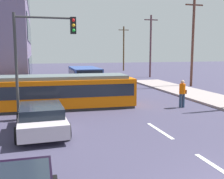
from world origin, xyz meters
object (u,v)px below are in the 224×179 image
Objects in this scene: pedestrian_crossing at (182,92)px; utility_pole_mid at (193,41)px; streetcar_tram at (63,91)px; city_bus at (85,76)px; utility_pole_far at (151,45)px; utility_pole_distant at (124,48)px; parked_sedan_mid at (41,118)px; traffic_light_mast at (40,46)px.

utility_pole_mid reaches higher than pedestrian_crossing.
streetcar_tram is 1.54× the size of city_bus.
utility_pole_far reaches higher than city_bus.
utility_pole_mid reaches higher than utility_pole_distant.
pedestrian_crossing is (6.89, -1.92, -0.07)m from streetcar_tram.
utility_pole_distant reaches higher than city_bus.
utility_pole_far is at bearing 34.61° from city_bus.
utility_pole_distant is at bearing 65.22° from streetcar_tram.
city_bus is at bearing 73.00° from parked_sedan_mid.
utility_pole_mid is (9.91, -2.70, 3.26)m from city_bus.
city_bus reaches higher than parked_sedan_mid.
utility_pole_distant reaches higher than parked_sedan_mid.
pedestrian_crossing is (3.95, -11.31, -0.10)m from city_bus.
traffic_light_mast is 16.76m from utility_pole_mid.
utility_pole_far reaches higher than parked_sedan_mid.
traffic_light_mast is at bearing -147.64° from utility_pole_mid.
traffic_light_mast is 0.70× the size of utility_pole_distant.
traffic_light_mast is 0.63× the size of utility_pole_mid.
utility_pole_far is (9.73, 6.72, 3.07)m from city_bus.
utility_pole_mid is (14.26, 11.53, 3.67)m from parked_sedan_mid.
city_bus is 1.31× the size of parked_sedan_mid.
city_bus is 11.98m from pedestrian_crossing.
parked_sedan_mid is at bearing -141.05° from utility_pole_mid.
utility_pole_mid is at bearing 32.36° from traffic_light_mast.
streetcar_tram is 1.04× the size of utility_pole_mid.
utility_pole_far reaches higher than pedestrian_crossing.
parked_sedan_mid is (-8.30, -2.92, -0.32)m from pedestrian_crossing.
utility_pole_distant is (12.99, 28.13, 2.90)m from streetcar_tram.
utility_pole_mid reaches higher than traffic_light_mast.
utility_pole_far is at bearing -91.50° from utility_pole_distant.
traffic_light_mast is at bearing -109.96° from city_bus.
city_bus is at bearing 72.60° from streetcar_tram.
utility_pole_distant reaches higher than pedestrian_crossing.
utility_pole_mid reaches higher than streetcar_tram.
utility_pole_mid is (12.86, 6.69, 3.28)m from streetcar_tram.
pedestrian_crossing is 0.32× the size of traffic_light_mast.
pedestrian_crossing is 30.81m from utility_pole_distant.
utility_pole_far is at bearing 52.77° from traffic_light_mast.
traffic_light_mast is at bearing 87.51° from parked_sedan_mid.
streetcar_tram is 14.86m from utility_pole_mid.
city_bus is at bearing -118.20° from utility_pole_distant.
streetcar_tram is 9.84m from city_bus.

